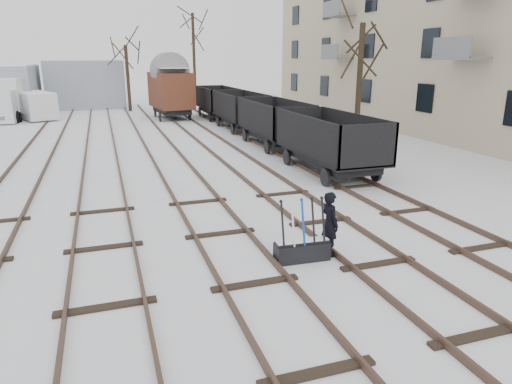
# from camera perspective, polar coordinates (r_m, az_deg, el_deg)

# --- Properties ---
(ground) EXTENTS (120.00, 120.00, 0.00)m
(ground) POSITION_cam_1_polar(r_m,az_deg,el_deg) (9.82, -0.11, -11.51)
(ground) COLOR white
(ground) RESTS_ON ground
(tracks) EXTENTS (13.90, 52.00, 0.16)m
(tracks) POSITION_cam_1_polar(r_m,az_deg,el_deg) (22.54, -11.16, 4.49)
(tracks) COLOR black
(tracks) RESTS_ON ground
(shed_right) EXTENTS (7.00, 6.00, 4.50)m
(shed_right) POSITION_cam_1_polar(r_m,az_deg,el_deg) (48.31, -20.46, 12.58)
(shed_right) COLOR #8F95A1
(shed_right) RESTS_ON ground
(ground_frame) EXTENTS (1.32, 0.48, 1.49)m
(ground_frame) POSITION_cam_1_polar(r_m,az_deg,el_deg) (10.84, 5.77, -7.12)
(ground_frame) COLOR black
(ground_frame) RESTS_ON ground
(worker) EXTENTS (0.44, 0.62, 1.59)m
(worker) POSITION_cam_1_polar(r_m,az_deg,el_deg) (11.05, 9.20, -3.95)
(worker) COLOR black
(worker) RESTS_ON ground
(freight_wagon_a) EXTENTS (2.37, 5.92, 2.42)m
(freight_wagon_a) POSITION_cam_1_polar(r_m,az_deg,el_deg) (19.15, 9.08, 5.11)
(freight_wagon_a) COLOR black
(freight_wagon_a) RESTS_ON ground
(freight_wagon_b) EXTENTS (2.37, 5.92, 2.42)m
(freight_wagon_b) POSITION_cam_1_polar(r_m,az_deg,el_deg) (24.91, 2.28, 7.88)
(freight_wagon_b) COLOR black
(freight_wagon_b) RESTS_ON ground
(freight_wagon_c) EXTENTS (2.37, 5.92, 2.42)m
(freight_wagon_c) POSITION_cam_1_polar(r_m,az_deg,el_deg) (30.93, -1.96, 9.54)
(freight_wagon_c) COLOR black
(freight_wagon_c) RESTS_ON ground
(freight_wagon_d) EXTENTS (2.37, 5.92, 2.42)m
(freight_wagon_d) POSITION_cam_1_polar(r_m,az_deg,el_deg) (37.07, -4.83, 10.62)
(freight_wagon_d) COLOR black
(freight_wagon_d) RESTS_ON ground
(box_van_wagon) EXTENTS (3.27, 5.41, 3.92)m
(box_van_wagon) POSITION_cam_1_polar(r_m,az_deg,el_deg) (37.20, -10.63, 12.53)
(box_van_wagon) COLOR black
(box_van_wagon) RESTS_ON ground
(lorry) EXTENTS (2.62, 7.07, 3.15)m
(lorry) POSITION_cam_1_polar(r_m,az_deg,el_deg) (40.59, -28.69, 10.20)
(lorry) COLOR black
(lorry) RESTS_ON ground
(panel_van) EXTENTS (3.68, 5.20, 2.11)m
(panel_van) POSITION_cam_1_polar(r_m,az_deg,el_deg) (40.10, -25.90, 9.75)
(panel_van) COLOR silver
(panel_van) RESTS_ON ground
(tree_near) EXTENTS (0.30, 0.30, 6.33)m
(tree_near) POSITION_cam_1_polar(r_m,az_deg,el_deg) (25.10, 12.75, 12.71)
(tree_near) COLOR black
(tree_near) RESTS_ON ground
(tree_far_left) EXTENTS (0.30, 0.30, 5.74)m
(tree_far_left) POSITION_cam_1_polar(r_m,az_deg,el_deg) (43.43, -15.71, 13.49)
(tree_far_left) COLOR black
(tree_far_left) RESTS_ON ground
(tree_far_right) EXTENTS (0.30, 0.30, 8.93)m
(tree_far_right) POSITION_cam_1_polar(r_m,az_deg,el_deg) (48.60, -7.74, 16.06)
(tree_far_right) COLOR black
(tree_far_right) RESTS_ON ground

